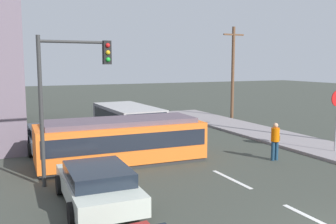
{
  "coord_description": "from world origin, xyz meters",
  "views": [
    {
      "loc": [
        -7.73,
        -5.11,
        4.24
      ],
      "look_at": [
        -0.85,
        9.72,
        2.11
      ],
      "focal_mm": 39.92,
      "sensor_mm": 36.0,
      "label": 1
    }
  ],
  "objects_px": {
    "streetcar_tram": "(121,140)",
    "parked_sedan_far": "(46,137)",
    "traffic_light_mast": "(69,82)",
    "utility_pole_mid": "(233,71)",
    "city_bus": "(128,119)",
    "pedestrian_crossing": "(275,139)",
    "parked_sedan_mid": "(97,184)"
  },
  "relations": [
    {
      "from": "city_bus",
      "to": "parked_sedan_mid",
      "type": "bearing_deg",
      "value": -113.8
    },
    {
      "from": "streetcar_tram",
      "to": "parked_sedan_mid",
      "type": "distance_m",
      "value": 4.84
    },
    {
      "from": "pedestrian_crossing",
      "to": "traffic_light_mast",
      "type": "relative_size",
      "value": 0.32
    },
    {
      "from": "streetcar_tram",
      "to": "pedestrian_crossing",
      "type": "xyz_separation_m",
      "value": [
        6.26,
        -2.49,
        -0.04
      ]
    },
    {
      "from": "city_bus",
      "to": "parked_sedan_mid",
      "type": "height_order",
      "value": "city_bus"
    },
    {
      "from": "parked_sedan_far",
      "to": "utility_pole_mid",
      "type": "height_order",
      "value": "utility_pole_mid"
    },
    {
      "from": "pedestrian_crossing",
      "to": "utility_pole_mid",
      "type": "height_order",
      "value": "utility_pole_mid"
    },
    {
      "from": "pedestrian_crossing",
      "to": "traffic_light_mast",
      "type": "height_order",
      "value": "traffic_light_mast"
    },
    {
      "from": "traffic_light_mast",
      "to": "utility_pole_mid",
      "type": "height_order",
      "value": "utility_pole_mid"
    },
    {
      "from": "streetcar_tram",
      "to": "traffic_light_mast",
      "type": "xyz_separation_m",
      "value": [
        -2.44,
        -1.93,
        2.62
      ]
    },
    {
      "from": "parked_sedan_mid",
      "to": "parked_sedan_far",
      "type": "xyz_separation_m",
      "value": [
        -0.48,
        8.3,
        -0.0
      ]
    },
    {
      "from": "city_bus",
      "to": "pedestrian_crossing",
      "type": "relative_size",
      "value": 3.42
    },
    {
      "from": "parked_sedan_far",
      "to": "traffic_light_mast",
      "type": "xyz_separation_m",
      "value": [
        0.17,
        -5.89,
        2.98
      ]
    },
    {
      "from": "city_bus",
      "to": "parked_sedan_far",
      "type": "distance_m",
      "value": 4.9
    },
    {
      "from": "city_bus",
      "to": "parked_sedan_far",
      "type": "bearing_deg",
      "value": -164.59
    },
    {
      "from": "parked_sedan_mid",
      "to": "traffic_light_mast",
      "type": "relative_size",
      "value": 0.84
    },
    {
      "from": "parked_sedan_mid",
      "to": "pedestrian_crossing",
      "type": "bearing_deg",
      "value": 12.37
    },
    {
      "from": "traffic_light_mast",
      "to": "pedestrian_crossing",
      "type": "bearing_deg",
      "value": -3.73
    },
    {
      "from": "parked_sedan_far",
      "to": "utility_pole_mid",
      "type": "xyz_separation_m",
      "value": [
        14.61,
        5.18,
        3.07
      ]
    },
    {
      "from": "streetcar_tram",
      "to": "parked_sedan_mid",
      "type": "relative_size",
      "value": 1.64
    },
    {
      "from": "parked_sedan_mid",
      "to": "parked_sedan_far",
      "type": "bearing_deg",
      "value": 93.3
    },
    {
      "from": "parked_sedan_far",
      "to": "pedestrian_crossing",
      "type": "bearing_deg",
      "value": -36.02
    },
    {
      "from": "city_bus",
      "to": "traffic_light_mast",
      "type": "bearing_deg",
      "value": -122.26
    },
    {
      "from": "traffic_light_mast",
      "to": "utility_pole_mid",
      "type": "distance_m",
      "value": 18.19
    },
    {
      "from": "city_bus",
      "to": "utility_pole_mid",
      "type": "distance_m",
      "value": 10.97
    },
    {
      "from": "streetcar_tram",
      "to": "parked_sedan_far",
      "type": "height_order",
      "value": "streetcar_tram"
    },
    {
      "from": "city_bus",
      "to": "utility_pole_mid",
      "type": "height_order",
      "value": "utility_pole_mid"
    },
    {
      "from": "pedestrian_crossing",
      "to": "parked_sedan_mid",
      "type": "relative_size",
      "value": 0.38
    },
    {
      "from": "pedestrian_crossing",
      "to": "streetcar_tram",
      "type": "bearing_deg",
      "value": 158.3
    },
    {
      "from": "city_bus",
      "to": "parked_sedan_far",
      "type": "relative_size",
      "value": 1.27
    },
    {
      "from": "traffic_light_mast",
      "to": "city_bus",
      "type": "bearing_deg",
      "value": 57.74
    },
    {
      "from": "streetcar_tram",
      "to": "city_bus",
      "type": "height_order",
      "value": "streetcar_tram"
    }
  ]
}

